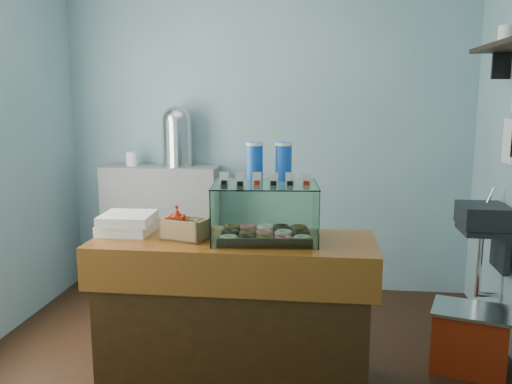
# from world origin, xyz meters

# --- Properties ---
(ground) EXTENTS (3.50, 3.50, 0.00)m
(ground) POSITION_xyz_m (0.00, 0.00, 0.00)
(ground) COLOR black
(ground) RESTS_ON ground
(room_shell) EXTENTS (3.54, 3.04, 2.82)m
(room_shell) POSITION_xyz_m (0.03, 0.01, 1.71)
(room_shell) COLOR #709AA4
(room_shell) RESTS_ON ground
(counter) EXTENTS (1.60, 0.60, 0.90)m
(counter) POSITION_xyz_m (0.00, -0.25, 0.46)
(counter) COLOR #3C220B
(counter) RESTS_ON ground
(back_shelf) EXTENTS (1.00, 0.32, 1.10)m
(back_shelf) POSITION_xyz_m (-0.90, 1.32, 0.55)
(back_shelf) COLOR gray
(back_shelf) RESTS_ON ground
(display_case) EXTENTS (0.62, 0.48, 0.54)m
(display_case) POSITION_xyz_m (0.18, -0.21, 1.07)
(display_case) COLOR #331E0F
(display_case) RESTS_ON counter
(condiment_crate) EXTENTS (0.28, 0.22, 0.19)m
(condiment_crate) POSITION_xyz_m (-0.28, -0.29, 0.97)
(condiment_crate) COLOR #A78653
(condiment_crate) RESTS_ON counter
(pastry_boxes) EXTENTS (0.31, 0.31, 0.12)m
(pastry_boxes) POSITION_xyz_m (-0.65, -0.20, 0.96)
(pastry_boxes) COLOR white
(pastry_boxes) RESTS_ON counter
(coffee_urn) EXTENTS (0.28, 0.28, 0.52)m
(coffee_urn) POSITION_xyz_m (-0.75, 1.33, 1.37)
(coffee_urn) COLOR silver
(coffee_urn) RESTS_ON back_shelf
(red_cooler) EXTENTS (0.54, 0.47, 0.40)m
(red_cooler) POSITION_xyz_m (1.43, 0.12, 0.20)
(red_cooler) COLOR #AB280D
(red_cooler) RESTS_ON ground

